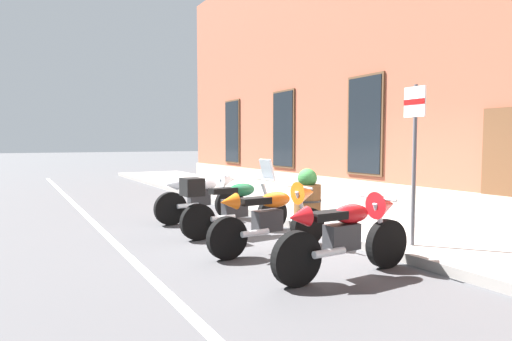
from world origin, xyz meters
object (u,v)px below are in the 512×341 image
(motorcycle_green_touring, at_px, (231,204))
(barrel_planter, at_px, (307,195))
(parking_sign, at_px, (414,142))
(motorcycle_white_sport, at_px, (204,195))
(motorcycle_orange_sport, at_px, (275,215))
(motorcycle_red_sport, at_px, (350,231))

(motorcycle_green_touring, xyz_separation_m, barrel_planter, (-0.30, 1.92, 0.01))
(barrel_planter, bearing_deg, parking_sign, -3.66)
(motorcycle_white_sport, distance_m, parking_sign, 4.45)
(parking_sign, bearing_deg, motorcycle_white_sport, -157.91)
(parking_sign, height_order, barrel_planter, parking_sign)
(motorcycle_white_sport, bearing_deg, barrel_planter, 56.41)
(motorcycle_white_sport, bearing_deg, motorcycle_orange_sport, -0.90)
(motorcycle_green_touring, xyz_separation_m, parking_sign, (2.49, 1.75, 1.11))
(motorcycle_green_touring, xyz_separation_m, motorcycle_orange_sport, (1.31, 0.08, 0.00))
(motorcycle_orange_sport, distance_m, parking_sign, 2.32)
(motorcycle_red_sport, bearing_deg, motorcycle_orange_sport, -173.21)
(motorcycle_red_sport, relative_size, barrel_planter, 2.13)
(motorcycle_green_touring, relative_size, motorcycle_red_sport, 1.03)
(parking_sign, bearing_deg, motorcycle_orange_sport, -125.55)
(motorcycle_white_sport, bearing_deg, motorcycle_green_touring, -4.80)
(motorcycle_orange_sport, xyz_separation_m, motorcycle_red_sport, (1.46, 0.17, -0.01))
(motorcycle_red_sport, height_order, parking_sign, parking_sign)
(barrel_planter, bearing_deg, motorcycle_green_touring, -81.08)
(motorcycle_orange_sport, xyz_separation_m, parking_sign, (1.19, 1.66, 1.10))
(motorcycle_white_sport, height_order, barrel_planter, barrel_planter)
(motorcycle_red_sport, distance_m, barrel_planter, 3.49)
(motorcycle_red_sport, bearing_deg, barrel_planter, 151.45)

